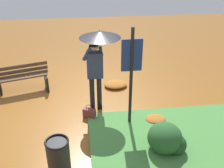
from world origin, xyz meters
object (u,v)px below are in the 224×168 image
object	(u,v)px
park_bench	(23,78)
info_sign_post	(131,67)
handbag	(89,113)
trash_bin	(59,159)
person_with_umbrella	(98,50)

from	to	relation	value
park_bench	info_sign_post	bearing A→B (deg)	-35.01
handbag	trash_bin	world-z (taller)	trash_bin
trash_bin	info_sign_post	bearing A→B (deg)	43.55
person_with_umbrella	park_bench	world-z (taller)	person_with_umbrella
info_sign_post	trash_bin	distance (m)	2.35
person_with_umbrella	park_bench	xyz separation A→B (m)	(-2.05, 1.09, -1.15)
park_bench	trash_bin	xyz separation A→B (m)	(1.16, -3.34, 0.02)
handbag	person_with_umbrella	bearing A→B (deg)	60.35
trash_bin	handbag	bearing A→B (deg)	70.93
info_sign_post	handbag	size ratio (longest dim) A/B	6.22
park_bench	trash_bin	distance (m)	3.54
park_bench	trash_bin	size ratio (longest dim) A/B	1.72
person_with_umbrella	info_sign_post	size ratio (longest dim) A/B	0.89
info_sign_post	park_bench	size ratio (longest dim) A/B	1.60
person_with_umbrella	trash_bin	world-z (taller)	person_with_umbrella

